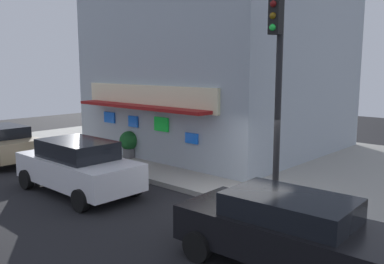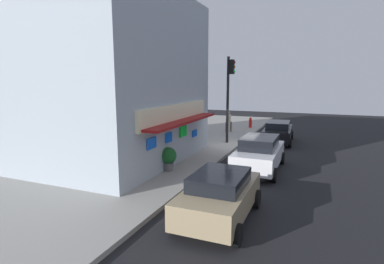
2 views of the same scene
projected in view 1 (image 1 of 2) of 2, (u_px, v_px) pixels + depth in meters
The scene contains 10 objects.
ground_plane at pixel (234, 207), 11.76m from camera, with size 49.40×49.40×0.00m, color black.
sidewalk at pixel (325, 168), 16.02m from camera, with size 32.93×11.74×0.17m, color gray.
corner_building at pixel (221, 56), 19.55m from camera, with size 9.67×10.20×8.56m.
traffic_light at pixel (277, 71), 11.28m from camera, with size 0.32×0.58×5.79m.
trash_can at pixel (101, 138), 19.84m from camera, with size 0.56×0.56×0.80m, color #2D2D2D.
potted_plant_by_doorway at pixel (170, 143), 17.54m from camera, with size 0.70×0.70×1.06m.
potted_plant_by_window at pixel (129, 143), 17.39m from camera, with size 0.79×0.79×1.12m.
parked_car_white at pixel (78, 166), 13.05m from camera, with size 4.55×2.12×1.69m.
parked_car_black at pixel (289, 230), 8.08m from camera, with size 4.57×2.21×1.50m.
parked_car_tan at pixel (2, 143), 17.17m from camera, with size 3.96×2.08×1.55m.
Camera 1 is at (6.74, -9.12, 3.96)m, focal length 38.68 mm.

